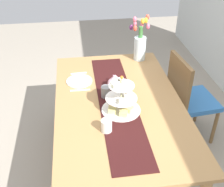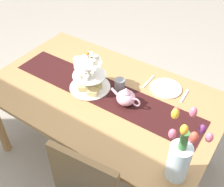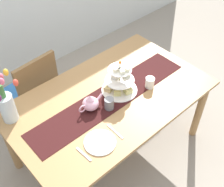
{
  "view_description": "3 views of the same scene",
  "coord_description": "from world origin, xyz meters",
  "views": [
    {
      "loc": [
        1.82,
        -0.31,
        2.07
      ],
      "look_at": [
        0.0,
        -0.05,
        0.82
      ],
      "focal_mm": 45.52,
      "sensor_mm": 36.0,
      "label": 1
    },
    {
      "loc": [
        -0.9,
        1.21,
        2.06
      ],
      "look_at": [
        -0.09,
        0.01,
        0.78
      ],
      "focal_mm": 44.83,
      "sensor_mm": 36.0,
      "label": 2
    },
    {
      "loc": [
        -1.11,
        -1.26,
        2.41
      ],
      "look_at": [
        0.01,
        -0.01,
        0.77
      ],
      "focal_mm": 46.32,
      "sensor_mm": 36.0,
      "label": 3
    }
  ],
  "objects": [
    {
      "name": "ground_plane",
      "position": [
        0.0,
        0.0,
        0.0
      ],
      "size": [
        8.0,
        8.0,
        0.0
      ],
      "primitive_type": "plane",
      "color": "gray"
    },
    {
      "name": "dining_table",
      "position": [
        0.0,
        0.0,
        0.64
      ],
      "size": [
        1.68,
        1.01,
        0.73
      ],
      "color": "#A37747",
      "rests_on": "ground_plane"
    },
    {
      "name": "table_runner",
      "position": [
        0.0,
        -0.01,
        0.74
      ],
      "size": [
        1.49,
        0.29,
        0.0
      ],
      "primitive_type": "cube",
      "color": "black",
      "rests_on": "dining_table"
    },
    {
      "name": "tiered_cake_stand",
      "position": [
        0.11,
        0.0,
        0.82
      ],
      "size": [
        0.3,
        0.3,
        0.3
      ],
      "color": "beige",
      "rests_on": "table_runner"
    },
    {
      "name": "teapot",
      "position": [
        -0.2,
        0.0,
        0.79
      ],
      "size": [
        0.24,
        0.13,
        0.14
      ],
      "color": "#E5A8BC",
      "rests_on": "table_runner"
    },
    {
      "name": "tulip_vase",
      "position": [
        -0.71,
        0.32,
        0.9
      ],
      "size": [
        0.22,
        0.19,
        0.45
      ],
      "color": "silver",
      "rests_on": "dining_table"
    },
    {
      "name": "dinner_plate_left",
      "position": [
        -0.36,
        -0.3,
        0.74
      ],
      "size": [
        0.23,
        0.23,
        0.01
      ],
      "primitive_type": "cylinder",
      "color": "white",
      "rests_on": "dining_table"
    },
    {
      "name": "fork_left",
      "position": [
        -0.5,
        -0.3,
        0.74
      ],
      "size": [
        0.02,
        0.15,
        0.01
      ],
      "primitive_type": "cube",
      "rotation": [
        0.0,
        0.0,
        0.05
      ],
      "color": "silver",
      "rests_on": "dining_table"
    },
    {
      "name": "knife_left",
      "position": [
        -0.21,
        -0.3,
        0.74
      ],
      "size": [
        0.02,
        0.17,
        0.01
      ],
      "primitive_type": "cube",
      "rotation": [
        0.0,
        0.0,
        -0.02
      ],
      "color": "silver",
      "rests_on": "dining_table"
    },
    {
      "name": "mug_grey",
      "position": [
        -0.09,
        -0.09,
        0.79
      ],
      "size": [
        0.08,
        0.08,
        0.09
      ],
      "primitive_type": "cylinder",
      "color": "slate",
      "rests_on": "table_runner"
    },
    {
      "name": "mug_white_text",
      "position": [
        0.33,
        -0.14,
        0.78
      ],
      "size": [
        0.08,
        0.08,
        0.09
      ],
      "primitive_type": "cylinder",
      "color": "white",
      "rests_on": "dining_table"
    }
  ]
}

